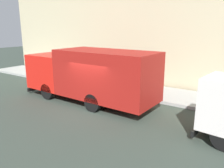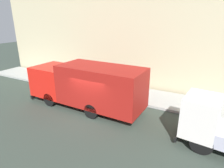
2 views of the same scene
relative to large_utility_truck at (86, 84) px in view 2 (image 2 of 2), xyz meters
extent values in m
plane|color=#343F37|center=(-1.05, -0.97, -1.69)|extent=(80.00, 80.00, 0.00)
cube|color=#A4A7A3|center=(3.56, -0.97, -1.60)|extent=(3.23, 30.00, 0.17)
cube|color=beige|center=(5.67, -0.97, 3.56)|extent=(0.50, 30.00, 10.49)
cube|color=red|center=(0.09, 2.97, -0.14)|extent=(2.67, 2.74, 2.13)
cube|color=black|center=(0.12, 4.28, 0.11)|extent=(2.18, 0.12, 1.19)
cube|color=#A11A15|center=(-0.03, -1.19, 0.09)|extent=(2.76, 5.73, 2.60)
cube|color=black|center=(0.13, 4.36, -1.42)|extent=(2.49, 0.19, 0.24)
cylinder|color=black|center=(-1.08, 2.47, -1.21)|extent=(0.33, 0.97, 0.96)
cylinder|color=black|center=(1.22, 2.41, -1.21)|extent=(0.33, 0.97, 0.96)
cylinder|color=black|center=(-1.18, -1.16, -1.21)|extent=(0.33, 0.97, 0.96)
cylinder|color=black|center=(1.11, -1.22, -1.21)|extent=(0.33, 0.97, 0.96)
cube|color=white|center=(-0.72, -7.28, -0.18)|extent=(2.11, 1.78, 1.97)
cube|color=black|center=(-0.64, -6.51, 0.06)|extent=(1.63, 0.24, 1.10)
cube|color=black|center=(-0.63, -6.43, -1.40)|extent=(1.87, 0.32, 0.24)
cylinder|color=black|center=(-1.58, -7.50, -1.16)|extent=(0.41, 1.07, 1.05)
cylinder|color=black|center=(0.06, -7.68, -1.16)|extent=(0.41, 1.07, 1.05)
cylinder|color=black|center=(4.58, 2.33, -1.10)|extent=(0.34, 0.34, 0.83)
cylinder|color=black|center=(4.58, 2.33, -0.40)|extent=(0.45, 0.45, 0.57)
sphere|color=#997350|center=(4.58, 2.33, 0.01)|extent=(0.24, 0.24, 0.24)
cylinder|color=#4C5156|center=(2.20, 0.79, -0.31)|extent=(0.08, 0.08, 2.41)
cube|color=blue|center=(2.20, 0.81, 0.64)|extent=(0.44, 0.03, 0.36)
camera|label=1|loc=(-9.82, -8.21, 2.60)|focal=36.06mm
camera|label=2|loc=(-10.10, -7.34, 4.33)|focal=30.76mm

